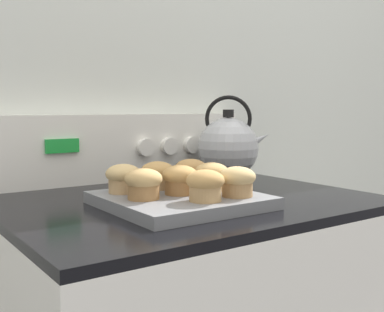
{
  "coord_description": "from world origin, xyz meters",
  "views": [
    {
      "loc": [
        -0.54,
        -0.5,
        1.09
      ],
      "look_at": [
        -0.04,
        0.22,
        1.0
      ],
      "focal_mm": 45.0,
      "sensor_mm": 36.0,
      "label": 1
    }
  ],
  "objects_px": {
    "muffin_r0_c2": "(237,181)",
    "muffin_r2_c0": "(123,178)",
    "muffin_r1_c2": "(212,176)",
    "muffin_r2_c2": "(191,171)",
    "muffin_pan": "(180,200)",
    "muffin_r0_c1": "(205,185)",
    "muffin_r1_c0": "(144,183)",
    "tea_kettle": "(229,147)",
    "muffin_r1_c1": "(180,179)",
    "muffin_r2_c1": "(158,174)"
  },
  "relations": [
    {
      "from": "muffin_r0_c2",
      "to": "muffin_r2_c0",
      "type": "relative_size",
      "value": 1.0
    },
    {
      "from": "muffin_r1_c2",
      "to": "muffin_r2_c0",
      "type": "height_order",
      "value": "same"
    },
    {
      "from": "muffin_r2_c2",
      "to": "muffin_pan",
      "type": "bearing_deg",
      "value": -135.34
    },
    {
      "from": "muffin_r0_c1",
      "to": "muffin_r1_c0",
      "type": "xyz_separation_m",
      "value": [
        -0.08,
        0.08,
        0.0
      ]
    },
    {
      "from": "muffin_r1_c0",
      "to": "muffin_r1_c2",
      "type": "height_order",
      "value": "same"
    },
    {
      "from": "muffin_r0_c1",
      "to": "muffin_r0_c2",
      "type": "relative_size",
      "value": 1.0
    },
    {
      "from": "muffin_r0_c2",
      "to": "muffin_r2_c0",
      "type": "xyz_separation_m",
      "value": [
        -0.15,
        0.15,
        0.0
      ]
    },
    {
      "from": "muffin_r0_c1",
      "to": "tea_kettle",
      "type": "bearing_deg",
      "value": 45.31
    },
    {
      "from": "muffin_r0_c2",
      "to": "muffin_r1_c1",
      "type": "bearing_deg",
      "value": 132.69
    },
    {
      "from": "muffin_r2_c2",
      "to": "muffin_r1_c0",
      "type": "bearing_deg",
      "value": -153.05
    },
    {
      "from": "muffin_r0_c1",
      "to": "tea_kettle",
      "type": "distance_m",
      "value": 0.43
    },
    {
      "from": "muffin_r1_c1",
      "to": "muffin_r2_c0",
      "type": "bearing_deg",
      "value": 136.37
    },
    {
      "from": "muffin_pan",
      "to": "muffin_r1_c0",
      "type": "distance_m",
      "value": 0.09
    },
    {
      "from": "muffin_r2_c0",
      "to": "muffin_pan",
      "type": "bearing_deg",
      "value": -45.0
    },
    {
      "from": "muffin_r2_c1",
      "to": "muffin_r0_c1",
      "type": "bearing_deg",
      "value": -89.4
    },
    {
      "from": "muffin_r0_c1",
      "to": "tea_kettle",
      "type": "relative_size",
      "value": 0.31
    },
    {
      "from": "muffin_r1_c1",
      "to": "muffin_r2_c1",
      "type": "bearing_deg",
      "value": 92.11
    },
    {
      "from": "muffin_r0_c1",
      "to": "muffin_r1_c1",
      "type": "distance_m",
      "value": 0.08
    },
    {
      "from": "muffin_pan",
      "to": "muffin_r0_c1",
      "type": "distance_m",
      "value": 0.09
    },
    {
      "from": "muffin_r2_c1",
      "to": "muffin_r2_c2",
      "type": "height_order",
      "value": "same"
    },
    {
      "from": "muffin_r0_c1",
      "to": "muffin_r1_c2",
      "type": "distance_m",
      "value": 0.11
    },
    {
      "from": "muffin_r2_c1",
      "to": "tea_kettle",
      "type": "relative_size",
      "value": 0.31
    },
    {
      "from": "muffin_r2_c0",
      "to": "muffin_r1_c0",
      "type": "bearing_deg",
      "value": -90.56
    },
    {
      "from": "muffin_r0_c1",
      "to": "muffin_r1_c1",
      "type": "bearing_deg",
      "value": 89.2
    },
    {
      "from": "muffin_r1_c1",
      "to": "muffin_r1_c0",
      "type": "bearing_deg",
      "value": -176.8
    },
    {
      "from": "muffin_r1_c0",
      "to": "muffin_r1_c1",
      "type": "height_order",
      "value": "same"
    },
    {
      "from": "muffin_r1_c0",
      "to": "tea_kettle",
      "type": "xyz_separation_m",
      "value": [
        0.38,
        0.23,
        0.03
      ]
    },
    {
      "from": "muffin_r1_c0",
      "to": "muffin_r2_c1",
      "type": "bearing_deg",
      "value": 46.28
    },
    {
      "from": "muffin_r1_c1",
      "to": "muffin_r2_c1",
      "type": "relative_size",
      "value": 1.0
    },
    {
      "from": "muffin_r0_c2",
      "to": "muffin_r1_c0",
      "type": "distance_m",
      "value": 0.17
    },
    {
      "from": "muffin_pan",
      "to": "muffin_r0_c1",
      "type": "bearing_deg",
      "value": -89.93
    },
    {
      "from": "muffin_r0_c1",
      "to": "muffin_r0_c2",
      "type": "distance_m",
      "value": 0.07
    },
    {
      "from": "muffin_r2_c0",
      "to": "tea_kettle",
      "type": "bearing_deg",
      "value": 21.27
    },
    {
      "from": "tea_kettle",
      "to": "muffin_pan",
      "type": "bearing_deg",
      "value": -143.21
    },
    {
      "from": "muffin_r1_c1",
      "to": "tea_kettle",
      "type": "relative_size",
      "value": 0.31
    },
    {
      "from": "muffin_r2_c0",
      "to": "muffin_r2_c1",
      "type": "distance_m",
      "value": 0.08
    },
    {
      "from": "muffin_r1_c1",
      "to": "muffin_r2_c2",
      "type": "relative_size",
      "value": 1.0
    },
    {
      "from": "muffin_r2_c2",
      "to": "tea_kettle",
      "type": "distance_m",
      "value": 0.27
    },
    {
      "from": "muffin_r1_c2",
      "to": "muffin_r1_c1",
      "type": "bearing_deg",
      "value": 179.3
    },
    {
      "from": "muffin_r2_c1",
      "to": "muffin_r2_c0",
      "type": "bearing_deg",
      "value": -179.46
    },
    {
      "from": "muffin_r0_c2",
      "to": "muffin_r2_c2",
      "type": "height_order",
      "value": "same"
    },
    {
      "from": "muffin_r1_c0",
      "to": "muffin_r2_c1",
      "type": "distance_m",
      "value": 0.11
    },
    {
      "from": "muffin_r0_c1",
      "to": "muffin_r0_c2",
      "type": "bearing_deg",
      "value": 1.82
    },
    {
      "from": "muffin_r1_c2",
      "to": "muffin_r2_c2",
      "type": "distance_m",
      "value": 0.08
    },
    {
      "from": "muffin_pan",
      "to": "muffin_r0_c2",
      "type": "bearing_deg",
      "value": -45.93
    },
    {
      "from": "muffin_r2_c1",
      "to": "tea_kettle",
      "type": "xyz_separation_m",
      "value": [
        0.3,
        0.15,
        0.03
      ]
    },
    {
      "from": "muffin_r1_c1",
      "to": "muffin_r2_c0",
      "type": "xyz_separation_m",
      "value": [
        -0.08,
        0.07,
        0.0
      ]
    },
    {
      "from": "muffin_r0_c1",
      "to": "muffin_r1_c2",
      "type": "bearing_deg",
      "value": 47.1
    },
    {
      "from": "muffin_r2_c2",
      "to": "muffin_r1_c2",
      "type": "bearing_deg",
      "value": -92.9
    },
    {
      "from": "muffin_r0_c2",
      "to": "tea_kettle",
      "type": "height_order",
      "value": "tea_kettle"
    }
  ]
}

